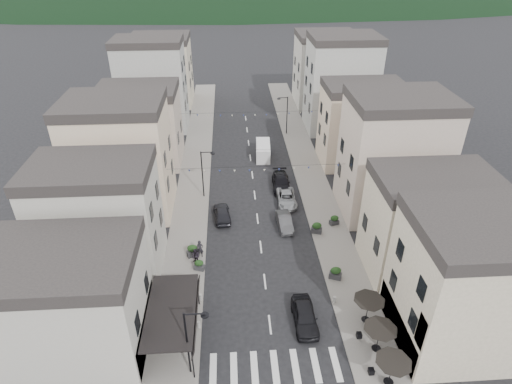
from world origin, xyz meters
The scene contains 27 objects.
sidewalk_left centered at (-7.50, 32.00, 0.06)m, with size 4.00×76.00×0.12m, color slate.
sidewalk_right centered at (7.50, 32.00, 0.06)m, with size 4.00×76.00×0.12m, color slate.
boutique_building centered at (-15.50, 5.00, 4.00)m, with size 12.00×8.00×8.00m, color #B4B0A5.
bistro_building centered at (14.50, 4.00, 5.00)m, with size 10.00×8.00×10.00m, color #B8AC92.
boutique_awning centered at (-7.25, 5.00, 3.11)m, with size 3.77×7.50×3.28m.
buildings_row_left centered at (-14.50, 37.75, 6.12)m, with size 10.20×54.16×14.00m.
buildings_row_right centered at (14.50, 36.59, 6.32)m, with size 10.20×54.16×14.50m.
cafe_terrace centered at (7.70, 2.80, 2.36)m, with size 2.50×8.10×2.53m.
streetlamp_left_near centered at (-5.82, 2.00, 3.70)m, with size 1.70×0.56×6.00m.
streetlamp_left_far centered at (-5.82, 26.00, 3.70)m, with size 1.70×0.56×6.00m.
streetlamp_right_far centered at (5.82, 44.00, 3.70)m, with size 1.70×0.56×6.00m.
bollards centered at (0.00, 5.50, 0.42)m, with size 11.66×10.26×0.60m.
bunting_near centered at (0.00, 22.00, 5.65)m, with size 19.00×0.28×0.62m.
bunting_far centered at (0.00, 38.00, 5.65)m, with size 19.00×0.28×0.62m.
parked_car_a centered at (2.80, 6.00, 0.77)m, with size 1.83×4.54×1.55m, color black.
parked_car_b centered at (2.80, 19.29, 0.66)m, with size 1.40×4.03×1.33m, color #353537.
parked_car_c centered at (3.60, 24.00, 0.65)m, with size 2.15×4.65×1.29m, color gray.
parked_car_d centered at (3.36, 27.57, 0.75)m, with size 2.10×5.16×1.50m, color black.
parked_car_e centered at (-3.89, 21.26, 0.72)m, with size 1.71×4.25×1.45m, color black.
delivery_van centered at (1.80, 36.06, 1.13)m, with size 2.18×4.91×2.30m.
pedestrian_a centered at (-5.98, 14.78, 1.04)m, with size 0.67×0.44×1.84m, color black.
pedestrian_b centered at (-6.34, 13.83, 0.93)m, with size 0.79×0.61×1.62m, color black.
planter_la centered at (-6.00, 12.89, 0.65)m, with size 1.09×0.82×1.08m.
planter_lb centered at (-6.72, 14.93, 0.74)m, with size 1.29×0.99×1.28m.
planter_ra centered at (6.43, 10.93, 0.72)m, with size 1.26×0.98×1.24m.
planter_rb centered at (6.00, 17.90, 0.73)m, with size 1.25×0.92×1.25m.
planter_rc centered at (8.18, 19.25, 0.66)m, with size 1.10×0.79×1.11m.
Camera 1 is at (-2.66, -17.84, 27.14)m, focal length 30.00 mm.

